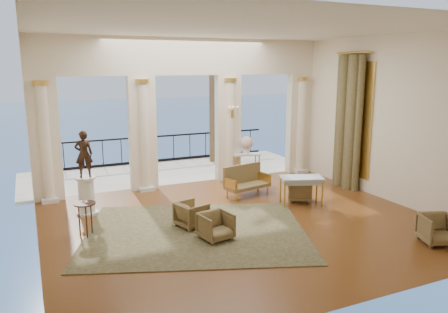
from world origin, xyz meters
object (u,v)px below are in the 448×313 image
statue (84,154)px  side_table (85,208)px  armchair_c (300,189)px  settee (246,181)px  armchair_a (216,225)px  pedestal (87,196)px  console_table (246,158)px  armchair_d (192,213)px  armchair_b (438,228)px  game_table (302,180)px

statue → side_table: (-0.21, -1.47, -0.90)m
armchair_c → settee: bearing=-102.3°
armchair_a → pedestal: bearing=119.0°
console_table → side_table: console_table is taller
console_table → armchair_d: bearing=-122.2°
statue → armchair_a: bearing=134.6°
armchair_b → game_table: bearing=129.4°
armchair_a → settee: settee is taller
armchair_d → statue: size_ratio=0.56×
armchair_d → statue: bearing=30.7°
armchair_a → armchair_b: size_ratio=0.96×
statue → console_table: bearing=-159.8°
settee → side_table: size_ratio=1.87×
armchair_a → console_table: bearing=45.1°
armchair_d → statue: 3.08m
armchair_b → side_table: (-6.69, 3.49, 0.31)m
settee → pedestal: bearing=165.9°
armchair_a → side_table: 2.88m
armchair_c → side_table: bearing=-56.4°
game_table → side_table: 5.58m
armchair_a → armchair_d: bearing=92.2°
console_table → armchair_c: bearing=-72.1°
pedestal → statue: bearing=90.0°
settee → statue: (-4.39, 0.18, 1.12)m
statue → console_table: (5.22, 1.39, -0.83)m
armchair_b → settee: bearing=134.8°
settee → side_table: bearing=-176.1°
armchair_a → statue: 3.85m
armchair_a → side_table: (-2.53, 1.35, 0.33)m
statue → armchair_c: bearing=172.4°
armchair_b → armchair_a: bearing=174.0°
armchair_d → pedestal: pedestal is taller
armchair_b → pedestal: pedestal is taller
game_table → armchair_a: bearing=-137.9°
console_table → settee: bearing=-106.5°
armchair_b → statue: statue is taller
armchair_b → pedestal: size_ratio=0.70×
pedestal → side_table: size_ratio=1.28×
armchair_a → pedestal: size_ratio=0.67×
armchair_c → game_table: 0.50m
pedestal → side_table: (-0.21, -1.47, 0.18)m
armchair_b → pedestal: bearing=163.8°
console_table → armchair_a: bearing=-113.2°
armchair_b → statue: 8.25m
armchair_c → pedestal: bearing=-71.4°
pedestal → armchair_a: bearing=-50.6°
armchair_b → side_table: size_ratio=0.89×
armchair_c → pedestal: pedestal is taller
pedestal → console_table: 5.41m
armchair_b → armchair_c: bearing=125.7°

